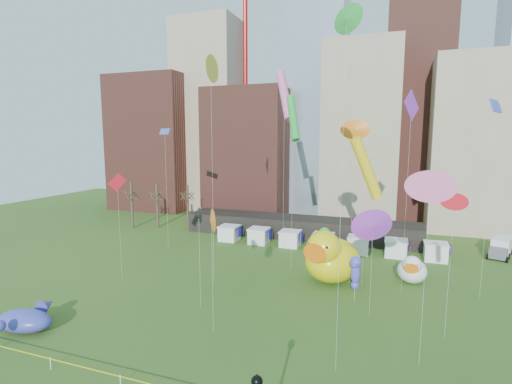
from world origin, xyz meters
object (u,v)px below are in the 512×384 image
at_px(small_duck, 412,270).
at_px(box_truck, 501,247).
at_px(seahorse_purple, 355,270).
at_px(big_duck, 331,258).
at_px(seahorse_green, 324,241).
at_px(whale_inflatable, 26,319).

distance_m(small_duck, box_truck, 19.24).
bearing_deg(small_duck, box_truck, 55.69).
xyz_separation_m(small_duck, seahorse_purple, (-5.57, -7.40, 1.75)).
xyz_separation_m(big_duck, seahorse_green, (-0.87, 0.47, 1.69)).
bearing_deg(seahorse_green, whale_inflatable, -146.85).
relative_size(seahorse_green, seahorse_purple, 1.31).
relative_size(small_duck, whale_inflatable, 0.72).
bearing_deg(seahorse_purple, seahorse_green, 132.71).
height_order(whale_inflatable, box_truck, box_truck).
distance_m(big_duck, box_truck, 27.43).
relative_size(small_duck, box_truck, 0.73).
xyz_separation_m(small_duck, box_truck, (12.05, 15.00, -0.28)).
xyz_separation_m(big_duck, small_duck, (8.67, 2.91, -1.34)).
bearing_deg(whale_inflatable, big_duck, 33.10).
bearing_deg(seahorse_purple, big_duck, 128.70).
distance_m(small_duck, seahorse_green, 10.30).
bearing_deg(whale_inflatable, small_duck, 27.88).
height_order(seahorse_purple, whale_inflatable, seahorse_purple).
xyz_separation_m(big_duck, box_truck, (20.71, 17.91, -1.62)).
bearing_deg(whale_inflatable, seahorse_green, 34.89).
relative_size(small_duck, seahorse_purple, 0.96).
relative_size(small_duck, seahorse_green, 0.73).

